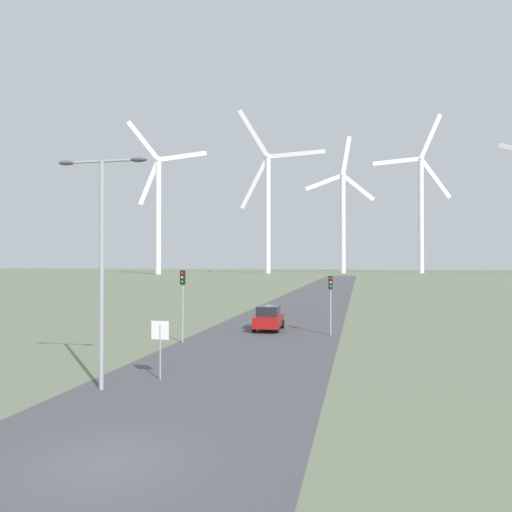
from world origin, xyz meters
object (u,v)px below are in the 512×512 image
car_approaching (269,318)px  wind_turbine_far_left (158,203)px  traffic_light_post_near_right (331,292)px  wind_turbine_center (343,213)px  wind_turbine_right (421,203)px  wind_turbine_left (268,200)px  traffic_light_post_near_left (183,290)px  stop_sign_near (160,339)px  streetlamp (102,242)px

car_approaching → wind_turbine_far_left: size_ratio=0.07×
traffic_light_post_near_right → wind_turbine_center: 182.44m
wind_turbine_right → wind_turbine_left: bearing=-164.9°
wind_turbine_far_left → wind_turbine_center: wind_turbine_far_left is taller
car_approaching → traffic_light_post_near_left: bearing=-123.5°
stop_sign_near → wind_turbine_left: 190.15m
traffic_light_post_near_right → wind_turbine_left: (-35.88, 171.10, 27.83)m
traffic_light_post_near_right → car_approaching: 5.32m
car_approaching → wind_turbine_left: bearing=100.4°
car_approaching → wind_turbine_far_left: wind_turbine_far_left is taller
traffic_light_post_near_left → traffic_light_post_near_right: traffic_light_post_near_left is taller
streetlamp → stop_sign_near: streetlamp is taller
stop_sign_near → traffic_light_post_near_left: size_ratio=0.56×
wind_turbine_left → car_approaching: bearing=-79.6°
wind_turbine_left → wind_turbine_right: bearing=15.1°
streetlamp → stop_sign_near: size_ratio=3.63×
car_approaching → wind_turbine_center: 181.09m
streetlamp → wind_turbine_center: size_ratio=0.16×
streetlamp → wind_turbine_left: 191.29m
car_approaching → wind_turbine_far_left: (-71.07, 147.49, 26.97)m
stop_sign_near → wind_turbine_center: (1.33, 195.44, 24.05)m
car_approaching → wind_turbine_center: size_ratio=0.07×
traffic_light_post_near_right → wind_turbine_right: size_ratio=0.06×
traffic_light_post_near_right → wind_turbine_right: wind_turbine_right is taller
wind_turbine_far_left → traffic_light_post_near_right: bearing=-63.1°
streetlamp → wind_turbine_center: 198.48m
streetlamp → wind_turbine_right: wind_turbine_right is taller
streetlamp → traffic_light_post_near_left: size_ratio=2.03×
stop_sign_near → traffic_light_post_near_right: size_ratio=0.62×
streetlamp → wind_turbine_center: bearing=89.1°
wind_turbine_right → streetlamp: bearing=-99.9°
car_approaching → wind_turbine_right: wind_turbine_right is taller
stop_sign_near → wind_turbine_right: 207.50m
car_approaching → traffic_light_post_near_right: bearing=-18.7°
car_approaching → wind_turbine_left: wind_turbine_left is taller
traffic_light_post_near_left → wind_turbine_far_left: wind_turbine_far_left is taller
stop_sign_near → wind_turbine_center: bearing=89.6°
wind_turbine_right → wind_turbine_center: bearing=-167.5°
wind_turbine_right → wind_turbine_far_left: bearing=-159.3°
traffic_light_post_near_left → traffic_light_post_near_right: 10.23m
wind_turbine_far_left → car_approaching: bearing=-64.3°
wind_turbine_far_left → wind_turbine_right: bearing=20.7°
traffic_light_post_near_right → wind_turbine_left: 177.02m
streetlamp → stop_sign_near: bearing=50.6°
wind_turbine_left → wind_turbine_far_left: bearing=-151.0°
car_approaching → wind_turbine_right: (32.24, 186.62, 29.34)m
car_approaching → wind_turbine_center: wind_turbine_center is taller
traffic_light_post_near_left → wind_turbine_far_left: bearing=113.4°
streetlamp → traffic_light_post_near_right: (8.11, 16.52, -2.90)m
traffic_light_post_near_right → wind_turbine_far_left: wind_turbine_far_left is taller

